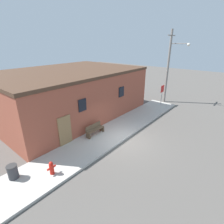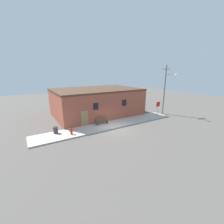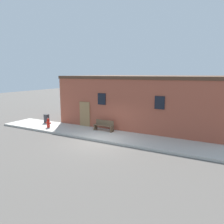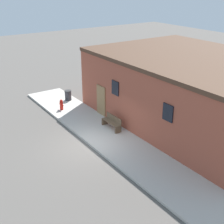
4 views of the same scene
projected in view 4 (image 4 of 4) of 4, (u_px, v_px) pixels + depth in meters
name	position (u px, v px, depth m)	size (l,w,h in m)	color
ground_plane	(89.00, 145.00, 17.80)	(80.00, 80.00, 0.00)	#56514C
sidewalk	(109.00, 138.00, 18.49)	(19.59, 2.82, 0.15)	#BCB7AD
brick_building	(195.00, 90.00, 20.06)	(13.46, 9.37, 4.33)	#9E4C38
fire_hydrant	(61.00, 105.00, 22.15)	(0.50, 0.24, 0.76)	red
bench	(112.00, 122.00, 19.35)	(1.55, 0.44, 0.82)	brown
trash_bin	(68.00, 95.00, 23.90)	(0.52, 0.52, 0.77)	#333338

